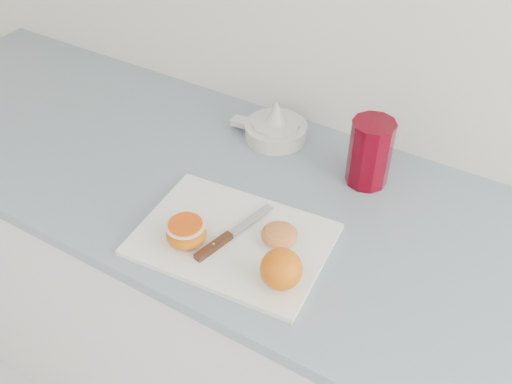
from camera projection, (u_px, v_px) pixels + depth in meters
counter at (292, 338)px, 1.45m from camera, size 2.34×0.64×0.89m
cutting_board at (233, 239)px, 1.09m from camera, size 0.38×0.29×0.01m
whole_orange at (281, 269)px, 0.98m from camera, size 0.07×0.07×0.07m
half_orange at (186, 233)px, 1.06m from camera, size 0.08×0.08×0.05m
squeezed_shell at (279, 234)px, 1.07m from camera, size 0.07×0.07×0.03m
paring_knife at (221, 241)px, 1.07m from camera, size 0.06×0.20×0.01m
citrus_juicer at (275, 128)px, 1.34m from camera, size 0.19×0.15×0.10m
red_tumbler at (370, 155)px, 1.19m from camera, size 0.09×0.09×0.15m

